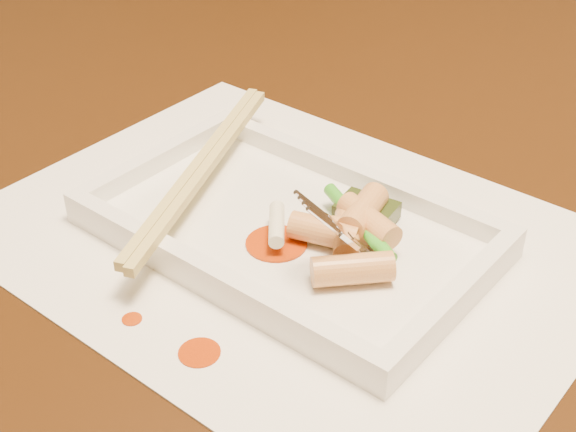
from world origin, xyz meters
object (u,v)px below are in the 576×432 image
Objects in this scene: table at (515,282)px; fork at (402,155)px; chopstick_a at (197,165)px; placemat at (288,239)px; plate_base at (288,233)px.

fork is at bearing -98.82° from table.
fork is (0.15, 0.02, 0.06)m from chopstick_a.
fork reaches higher than table.
plate_base is (0.00, 0.00, 0.00)m from placemat.
fork reaches higher than placemat.
placemat is 1.54× the size of plate_base.
plate_base is at bearing 0.00° from placemat.
chopstick_a is (-0.08, -0.00, 0.03)m from placemat.
plate_base is 0.11m from fork.
fork is (0.07, 0.02, 0.08)m from plate_base.
plate_base is 1.86× the size of fork.
table is at bearing 62.09° from plate_base.
table is 0.28m from chopstick_a.
plate_base is at bearing 0.00° from chopstick_a.
table is at bearing 81.18° from fork.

